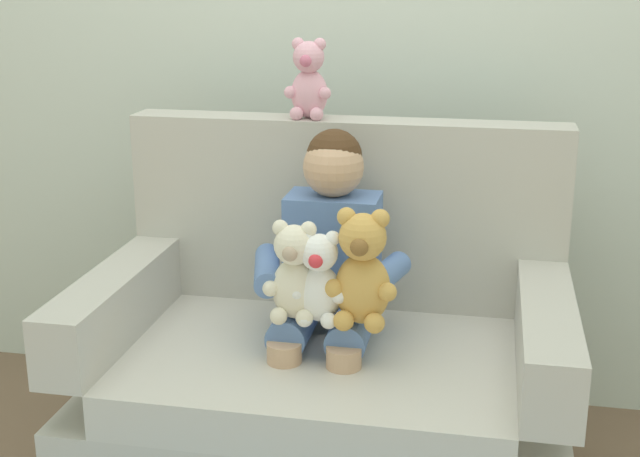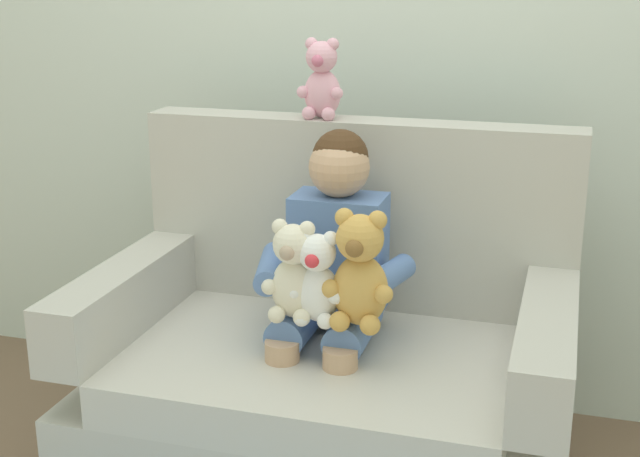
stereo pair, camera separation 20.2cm
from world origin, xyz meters
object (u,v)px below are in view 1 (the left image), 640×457
(plush_cream, at_px, (295,274))
(plush_honey, at_px, (362,272))
(plush_pink_on_backrest, at_px, (309,81))
(plush_white, at_px, (319,280))
(armchair, at_px, (327,382))
(seated_child, at_px, (328,265))

(plush_cream, bearing_deg, plush_honey, -10.24)
(plush_cream, distance_m, plush_pink_on_backrest, 0.63)
(plush_white, distance_m, plush_pink_on_backrest, 0.65)
(plush_pink_on_backrest, bearing_deg, armchair, -52.80)
(armchair, bearing_deg, plush_white, -87.78)
(armchair, height_order, plush_pink_on_backrest, plush_pink_on_backrest)
(armchair, bearing_deg, seated_child, 100.62)
(plush_white, relative_size, plush_honey, 0.80)
(seated_child, distance_m, plush_pink_on_backrest, 0.56)
(plush_honey, height_order, plush_pink_on_backrest, plush_pink_on_backrest)
(seated_child, bearing_deg, plush_pink_on_backrest, 115.41)
(plush_cream, distance_m, plush_white, 0.07)
(seated_child, bearing_deg, plush_cream, -106.46)
(plush_honey, bearing_deg, armchair, 110.92)
(plush_pink_on_backrest, bearing_deg, seated_child, -52.30)
(plush_cream, bearing_deg, plush_white, -14.70)
(plush_cream, bearing_deg, plush_pink_on_backrest, 86.48)
(plush_cream, bearing_deg, armchair, 56.35)
(plush_honey, bearing_deg, plush_pink_on_backrest, 99.14)
(seated_child, height_order, plush_cream, seated_child)
(seated_child, relative_size, plush_pink_on_backrest, 3.46)
(seated_child, xyz_separation_m, plush_white, (0.01, -0.16, 0.01))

